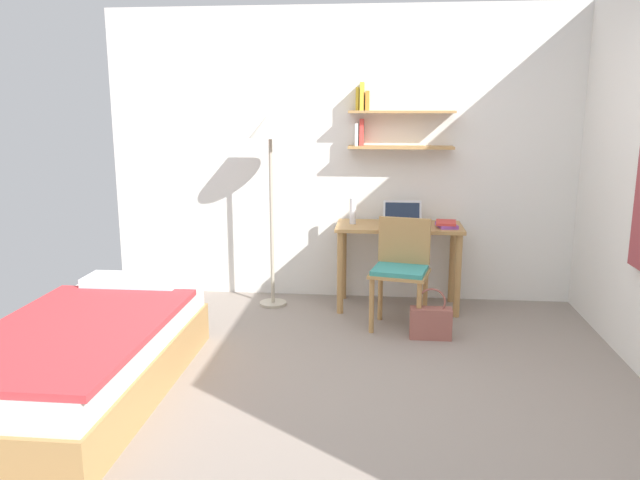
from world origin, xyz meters
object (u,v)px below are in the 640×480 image
Objects in this scene: water_bottle at (353,211)px; book_stack at (446,224)px; laptop at (402,218)px; desk at (399,241)px; handbag at (431,322)px; standing_lamp at (270,137)px; bed at (85,357)px; desk_chair at (401,267)px.

water_bottle reaches higher than book_stack.
laptop is at bearing 159.99° from book_stack.
book_stack is at bearing -20.01° from laptop.
book_stack is (0.40, -0.06, 0.17)m from desk.
handbag is (0.24, -0.74, -0.46)m from desk.
standing_lamp reaches higher than handbag.
standing_lamp reaches higher than book_stack.
water_bottle is at bearing 4.90° from standing_lamp.
desk is (1.94, 1.90, 0.36)m from bed.
desk_chair is at bearing -88.82° from desk.
desk_chair is at bearing -21.54° from standing_lamp.
standing_lamp is 4.26× the size of handbag.
book_stack is (2.33, 1.84, 0.53)m from bed.
handbag is (0.23, -0.25, -0.36)m from desk_chair.
water_bottle reaches higher than laptop.
handbag is (-0.16, -0.68, -0.63)m from book_stack.
book_stack reaches higher than bed.
book_stack is 0.64× the size of handbag.
bed is at bearing -143.93° from desk_chair.
book_stack is at bearing -0.52° from standing_lamp.
bed is 8.96× the size of water_bottle.
desk is 0.21m from laptop.
desk is at bearing 91.18° from desk_chair.
standing_lamp reaches higher than desk_chair.
standing_lamp is 7.57× the size of water_bottle.
desk is 1.42m from standing_lamp.
standing_lamp is at bearing -177.63° from desk.
water_bottle reaches higher than bed.
water_bottle is 0.88× the size of book_stack.
desk is 0.63× the size of standing_lamp.
handbag is at bearing -103.03° from book_stack.
water_bottle is at bearing 129.41° from desk_chair.
bed is 7.92× the size of book_stack.
laptop is 1.33× the size of book_stack.
desk_chair is (1.95, 1.42, 0.26)m from bed.
laptop is at bearing 7.95° from water_bottle.
book_stack is at bearing -8.53° from desk.
water_bottle is (-0.41, 0.50, 0.36)m from desk_chair.
standing_lamp is 5.02× the size of laptop.
desk_chair is 0.51× the size of standing_lamp.
bed is at bearing -134.80° from laptop.
desk is 4.24× the size of book_stack.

